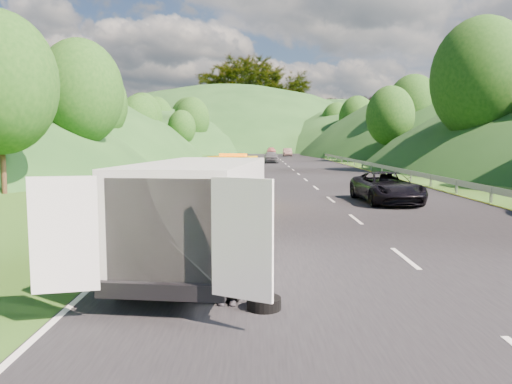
{
  "coord_description": "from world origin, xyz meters",
  "views": [
    {
      "loc": [
        -0.68,
        -13.97,
        2.91
      ],
      "look_at": [
        -0.65,
        1.35,
        1.3
      ],
      "focal_mm": 35.0,
      "sensor_mm": 36.0,
      "label": 1
    }
  ],
  "objects_px": {
    "child": "(182,242)",
    "passing_suv": "(386,203)",
    "spare_tire": "(264,310)",
    "white_van": "(202,210)",
    "worker": "(227,306)",
    "woman": "(145,233)",
    "suitcase": "(87,234)",
    "tow_truck": "(226,181)"
  },
  "relations": [
    {
      "from": "child",
      "to": "passing_suv",
      "type": "relative_size",
      "value": 0.21
    },
    {
      "from": "spare_tire",
      "to": "passing_suv",
      "type": "xyz_separation_m",
      "value": [
        5.92,
        14.53,
        0.0
      ]
    },
    {
      "from": "white_van",
      "to": "worker",
      "type": "relative_size",
      "value": 4.28
    },
    {
      "from": "white_van",
      "to": "woman",
      "type": "height_order",
      "value": "white_van"
    },
    {
      "from": "woman",
      "to": "suitcase",
      "type": "height_order",
      "value": "woman"
    },
    {
      "from": "woman",
      "to": "spare_tire",
      "type": "height_order",
      "value": "woman"
    },
    {
      "from": "woman",
      "to": "child",
      "type": "distance_m",
      "value": 1.93
    },
    {
      "from": "suitcase",
      "to": "woman",
      "type": "bearing_deg",
      "value": 51.65
    },
    {
      "from": "white_van",
      "to": "passing_suv",
      "type": "relative_size",
      "value": 1.4
    },
    {
      "from": "suitcase",
      "to": "passing_suv",
      "type": "xyz_separation_m",
      "value": [
        10.77,
        9.1,
        -0.27
      ]
    },
    {
      "from": "worker",
      "to": "spare_tire",
      "type": "xyz_separation_m",
      "value": [
        0.64,
        -0.2,
        0.0
      ]
    },
    {
      "from": "suitcase",
      "to": "tow_truck",
      "type": "bearing_deg",
      "value": 67.04
    },
    {
      "from": "woman",
      "to": "child",
      "type": "bearing_deg",
      "value": -139.93
    },
    {
      "from": "white_van",
      "to": "woman",
      "type": "relative_size",
      "value": 4.91
    },
    {
      "from": "child",
      "to": "worker",
      "type": "bearing_deg",
      "value": -36.27
    },
    {
      "from": "white_van",
      "to": "worker",
      "type": "bearing_deg",
      "value": -66.7
    },
    {
      "from": "child",
      "to": "suitcase",
      "type": "xyz_separation_m",
      "value": [
        -2.62,
        -0.22,
        0.27
      ]
    },
    {
      "from": "tow_truck",
      "to": "woman",
      "type": "distance_m",
      "value": 6.97
    },
    {
      "from": "woman",
      "to": "worker",
      "type": "xyz_separation_m",
      "value": [
        2.95,
        -6.83,
        0.0
      ]
    },
    {
      "from": "woman",
      "to": "child",
      "type": "xyz_separation_m",
      "value": [
        1.35,
        -1.37,
        0.0
      ]
    },
    {
      "from": "tow_truck",
      "to": "child",
      "type": "height_order",
      "value": "tow_truck"
    },
    {
      "from": "spare_tire",
      "to": "child",
      "type": "bearing_deg",
      "value": 111.61
    },
    {
      "from": "passing_suv",
      "to": "woman",
      "type": "bearing_deg",
      "value": -145.26
    },
    {
      "from": "woman",
      "to": "suitcase",
      "type": "bearing_deg",
      "value": 137.23
    },
    {
      "from": "white_van",
      "to": "spare_tire",
      "type": "xyz_separation_m",
      "value": [
        1.31,
        -2.51,
        -1.38
      ]
    },
    {
      "from": "suitcase",
      "to": "spare_tire",
      "type": "xyz_separation_m",
      "value": [
        4.86,
        -5.44,
        -0.27
      ]
    },
    {
      "from": "worker",
      "to": "woman",
      "type": "bearing_deg",
      "value": 117.32
    },
    {
      "from": "tow_truck",
      "to": "passing_suv",
      "type": "distance_m",
      "value": 7.48
    },
    {
      "from": "white_van",
      "to": "passing_suv",
      "type": "bearing_deg",
      "value": 65.98
    },
    {
      "from": "suitcase",
      "to": "spare_tire",
      "type": "bearing_deg",
      "value": -48.22
    },
    {
      "from": "white_van",
      "to": "suitcase",
      "type": "distance_m",
      "value": 4.72
    },
    {
      "from": "white_van",
      "to": "spare_tire",
      "type": "bearing_deg",
      "value": -55.35
    },
    {
      "from": "white_van",
      "to": "passing_suv",
      "type": "xyz_separation_m",
      "value": [
        7.23,
        12.02,
        -1.38
      ]
    },
    {
      "from": "child",
      "to": "passing_suv",
      "type": "distance_m",
      "value": 12.05
    },
    {
      "from": "worker",
      "to": "spare_tire",
      "type": "height_order",
      "value": "worker"
    },
    {
      "from": "child",
      "to": "passing_suv",
      "type": "xyz_separation_m",
      "value": [
        8.16,
        8.87,
        0.0
      ]
    },
    {
      "from": "spare_tire",
      "to": "passing_suv",
      "type": "bearing_deg",
      "value": 67.85
    },
    {
      "from": "child",
      "to": "spare_tire",
      "type": "relative_size",
      "value": 1.77
    },
    {
      "from": "woman",
      "to": "spare_tire",
      "type": "relative_size",
      "value": 2.45
    },
    {
      "from": "suitcase",
      "to": "spare_tire",
      "type": "relative_size",
      "value": 0.93
    },
    {
      "from": "tow_truck",
      "to": "white_van",
      "type": "height_order",
      "value": "white_van"
    },
    {
      "from": "tow_truck",
      "to": "suitcase",
      "type": "distance_m",
      "value": 8.87
    }
  ]
}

